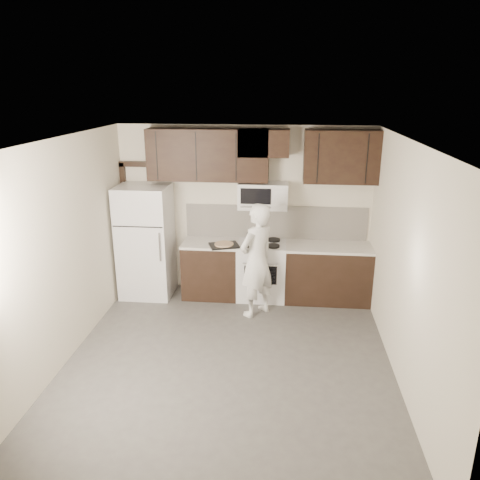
# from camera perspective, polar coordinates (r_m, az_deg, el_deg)

# --- Properties ---
(floor) EXTENTS (4.50, 4.50, 0.00)m
(floor) POSITION_cam_1_polar(r_m,az_deg,el_deg) (6.00, -1.43, -14.61)
(floor) COLOR #494745
(floor) RESTS_ON ground
(back_wall) EXTENTS (4.00, 0.00, 4.00)m
(back_wall) POSITION_cam_1_polar(r_m,az_deg,el_deg) (7.52, 0.58, 3.58)
(back_wall) COLOR beige
(back_wall) RESTS_ON ground
(ceiling) EXTENTS (4.50, 4.50, 0.00)m
(ceiling) POSITION_cam_1_polar(r_m,az_deg,el_deg) (5.07, -1.68, 11.95)
(ceiling) COLOR white
(ceiling) RESTS_ON back_wall
(counter_run) EXTENTS (2.95, 0.64, 0.91)m
(counter_run) POSITION_cam_1_polar(r_m,az_deg,el_deg) (7.48, 4.96, -3.79)
(counter_run) COLOR black
(counter_run) RESTS_ON floor
(stove) EXTENTS (0.76, 0.66, 0.94)m
(stove) POSITION_cam_1_polar(r_m,az_deg,el_deg) (7.49, 2.63, -3.68)
(stove) COLOR silver
(stove) RESTS_ON floor
(backsplash) EXTENTS (2.90, 0.02, 0.54)m
(backsplash) POSITION_cam_1_polar(r_m,az_deg,el_deg) (7.53, 4.36, 2.21)
(backsplash) COLOR silver
(backsplash) RESTS_ON counter_run
(upper_cabinets) EXTENTS (3.48, 0.35, 0.78)m
(upper_cabinets) POSITION_cam_1_polar(r_m,az_deg,el_deg) (7.15, 2.16, 10.43)
(upper_cabinets) COLOR black
(upper_cabinets) RESTS_ON back_wall
(microwave) EXTENTS (0.76, 0.42, 0.40)m
(microwave) POSITION_cam_1_polar(r_m,az_deg,el_deg) (7.24, 2.82, 5.43)
(microwave) COLOR silver
(microwave) RESTS_ON upper_cabinets
(refrigerator) EXTENTS (0.80, 0.76, 1.80)m
(refrigerator) POSITION_cam_1_polar(r_m,az_deg,el_deg) (7.60, -11.40, -0.16)
(refrigerator) COLOR silver
(refrigerator) RESTS_ON floor
(door_trim) EXTENTS (0.50, 0.08, 2.12)m
(door_trim) POSITION_cam_1_polar(r_m,az_deg,el_deg) (7.91, -13.46, 3.05)
(door_trim) COLOR black
(door_trim) RESTS_ON floor
(saucepan) EXTENTS (0.27, 0.15, 0.15)m
(saucepan) POSITION_cam_1_polar(r_m,az_deg,el_deg) (7.47, 1.39, 0.43)
(saucepan) COLOR silver
(saucepan) RESTS_ON stove
(baking_tray) EXTENTS (0.52, 0.45, 0.02)m
(baking_tray) POSITION_cam_1_polar(r_m,az_deg,el_deg) (7.20, -1.95, -0.66)
(baking_tray) COLOR black
(baking_tray) RESTS_ON counter_run
(pizza) EXTENTS (0.37, 0.37, 0.02)m
(pizza) POSITION_cam_1_polar(r_m,az_deg,el_deg) (7.20, -1.95, -0.49)
(pizza) COLOR beige
(pizza) RESTS_ON baking_tray
(person) EXTENTS (0.71, 0.74, 1.70)m
(person) POSITION_cam_1_polar(r_m,az_deg,el_deg) (6.78, 2.03, -2.52)
(person) COLOR white
(person) RESTS_ON floor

